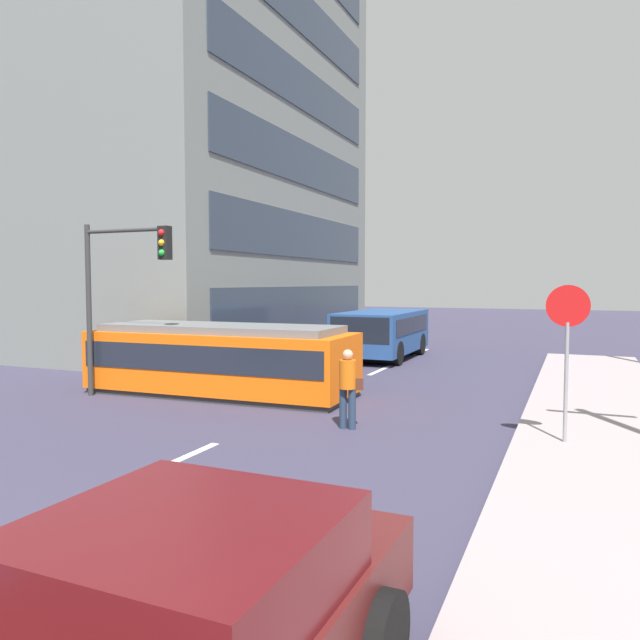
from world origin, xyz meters
The scene contains 11 objects.
ground_plane centered at (0.00, 10.00, 0.00)m, with size 120.00×120.00×0.00m, color #38354B.
sidewalk_curb_right centered at (6.80, 6.00, 0.07)m, with size 3.20×36.00×0.14m, color #9F9194.
lane_stripe_2 centered at (0.00, 6.00, 0.01)m, with size 0.16×2.40×0.01m, color silver.
lane_stripe_3 centered at (0.00, 17.59, 0.01)m, with size 0.16×2.40×0.01m, color silver.
lane_stripe_4 centered at (0.00, 23.59, 0.01)m, with size 0.16×2.40×0.01m, color silver.
corner_building centered at (-13.28, 21.92, 9.60)m, with size 16.67×17.20×19.20m.
streetcar_tram centered at (-2.66, 11.59, 0.99)m, with size 7.39×2.72×1.91m.
city_bus centered at (-0.95, 20.84, 1.09)m, with size 2.57×5.62×1.90m.
pedestrian_crossing centered at (1.90, 9.30, 0.94)m, with size 0.51×0.36×1.67m.
stop_sign centered at (6.11, 9.41, 2.19)m, with size 0.76×0.07×2.88m.
traffic_light_mast centered at (-4.71, 10.06, 3.24)m, with size 2.74×0.33×4.60m.
Camera 1 is at (6.25, -2.39, 3.07)m, focal length 33.87 mm.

